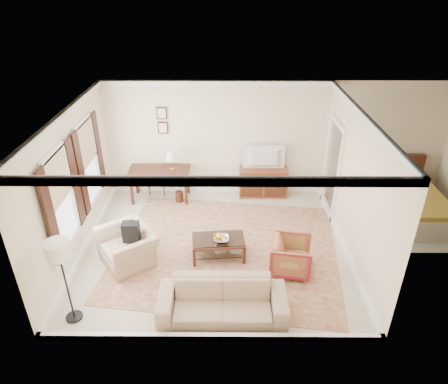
{
  "coord_description": "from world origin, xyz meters",
  "views": [
    {
      "loc": [
        0.24,
        -6.85,
        5.11
      ],
      "look_at": [
        0.2,
        0.3,
        1.15
      ],
      "focal_mm": 32.0,
      "sensor_mm": 36.0,
      "label": 1
    }
  ],
  "objects_px": {
    "striped_armchair": "(291,254)",
    "tv": "(265,151)",
    "coffee_table": "(218,243)",
    "sofa": "(222,296)",
    "club_armchair": "(127,242)",
    "sideboard": "(263,182)",
    "writing_desk": "(159,174)"
  },
  "relations": [
    {
      "from": "tv",
      "to": "sofa",
      "type": "xyz_separation_m",
      "value": [
        -1.0,
        -4.14,
        -0.83
      ]
    },
    {
      "from": "club_armchair",
      "to": "sofa",
      "type": "distance_m",
      "value": 2.36
    },
    {
      "from": "striped_armchair",
      "to": "sofa",
      "type": "xyz_separation_m",
      "value": [
        -1.3,
        -1.15,
        0.03
      ]
    },
    {
      "from": "club_armchair",
      "to": "writing_desk",
      "type": "bearing_deg",
      "value": 137.89
    },
    {
      "from": "writing_desk",
      "to": "tv",
      "type": "height_order",
      "value": "tv"
    },
    {
      "from": "coffee_table",
      "to": "striped_armchair",
      "type": "bearing_deg",
      "value": -17.4
    },
    {
      "from": "tv",
      "to": "club_armchair",
      "type": "relative_size",
      "value": 0.93
    },
    {
      "from": "striped_armchair",
      "to": "sofa",
      "type": "relative_size",
      "value": 0.36
    },
    {
      "from": "striped_armchair",
      "to": "sofa",
      "type": "bearing_deg",
      "value": 140.69
    },
    {
      "from": "club_armchair",
      "to": "sofa",
      "type": "xyz_separation_m",
      "value": [
        1.87,
        -1.43,
        -0.06
      ]
    },
    {
      "from": "club_armchair",
      "to": "sofa",
      "type": "bearing_deg",
      "value": 16.8
    },
    {
      "from": "coffee_table",
      "to": "striped_armchair",
      "type": "relative_size",
      "value": 1.4
    },
    {
      "from": "club_armchair",
      "to": "striped_armchair",
      "type": "bearing_deg",
      "value": 49.11
    },
    {
      "from": "tv",
      "to": "striped_armchair",
      "type": "distance_m",
      "value": 3.13
    },
    {
      "from": "sideboard",
      "to": "tv",
      "type": "height_order",
      "value": "tv"
    },
    {
      "from": "club_armchair",
      "to": "coffee_table",
      "type": "bearing_deg",
      "value": 59.22
    },
    {
      "from": "tv",
      "to": "sofa",
      "type": "relative_size",
      "value": 0.47
    },
    {
      "from": "sideboard",
      "to": "coffee_table",
      "type": "bearing_deg",
      "value": -113.04
    },
    {
      "from": "striped_armchair",
      "to": "tv",
      "type": "bearing_deg",
      "value": 14.78
    },
    {
      "from": "sideboard",
      "to": "tv",
      "type": "bearing_deg",
      "value": -90.0
    },
    {
      "from": "writing_desk",
      "to": "sideboard",
      "type": "xyz_separation_m",
      "value": [
        2.6,
        0.21,
        -0.34
      ]
    },
    {
      "from": "tv",
      "to": "coffee_table",
      "type": "bearing_deg",
      "value": 66.8
    },
    {
      "from": "tv",
      "to": "club_armchair",
      "type": "distance_m",
      "value": 4.03
    },
    {
      "from": "tv",
      "to": "club_armchair",
      "type": "xyz_separation_m",
      "value": [
        -2.88,
        -2.72,
        -0.77
      ]
    },
    {
      "from": "coffee_table",
      "to": "sideboard",
      "type": "bearing_deg",
      "value": 66.96
    },
    {
      "from": "striped_armchair",
      "to": "club_armchair",
      "type": "bearing_deg",
      "value": 94.19
    },
    {
      "from": "sideboard",
      "to": "coffee_table",
      "type": "distance_m",
      "value": 2.8
    },
    {
      "from": "writing_desk",
      "to": "sofa",
      "type": "relative_size",
      "value": 0.7
    },
    {
      "from": "coffee_table",
      "to": "sofa",
      "type": "bearing_deg",
      "value": -86.65
    },
    {
      "from": "sideboard",
      "to": "writing_desk",
      "type": "bearing_deg",
      "value": -175.35
    },
    {
      "from": "coffee_table",
      "to": "club_armchair",
      "type": "bearing_deg",
      "value": -174.85
    },
    {
      "from": "sideboard",
      "to": "club_armchair",
      "type": "distance_m",
      "value": 3.97
    }
  ]
}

